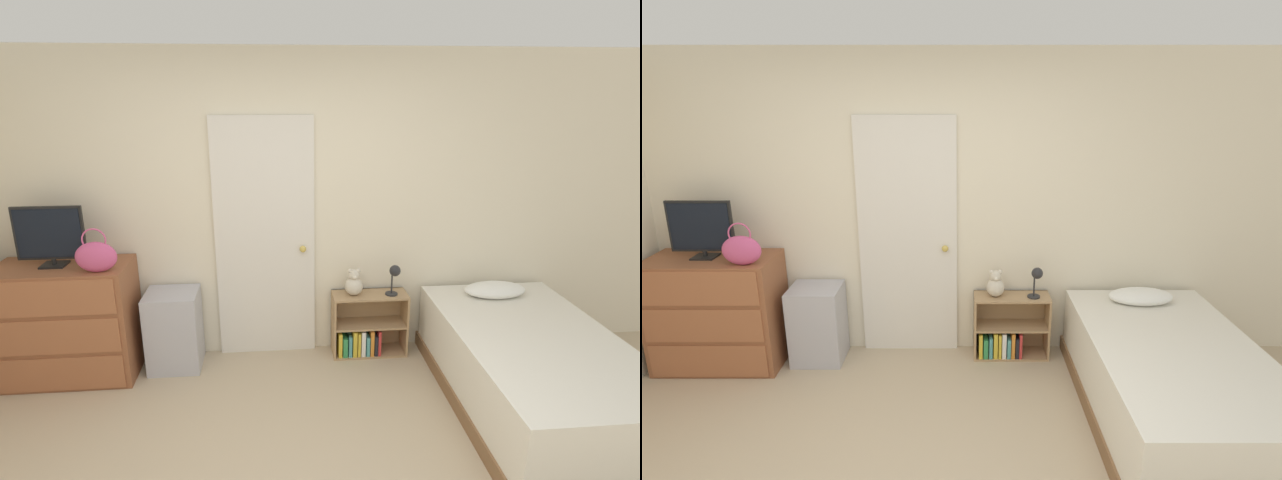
% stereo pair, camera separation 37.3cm
% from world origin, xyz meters
% --- Properties ---
extents(wall_back, '(10.00, 0.06, 2.55)m').
position_xyz_m(wall_back, '(0.00, 2.06, 1.27)').
color(wall_back, beige).
rests_on(wall_back, ground_plane).
extents(door_closed, '(0.82, 0.09, 2.04)m').
position_xyz_m(door_closed, '(-0.13, 2.01, 1.02)').
color(door_closed, silver).
rests_on(door_closed, ground_plane).
extents(dresser, '(1.01, 0.52, 0.94)m').
position_xyz_m(dresser, '(-1.69, 1.75, 0.47)').
color(dresser, brown).
rests_on(dresser, ground_plane).
extents(tv, '(0.51, 0.16, 0.46)m').
position_xyz_m(tv, '(-1.73, 1.76, 1.18)').
color(tv, black).
rests_on(tv, dresser).
extents(handbag, '(0.30, 0.12, 0.33)m').
position_xyz_m(handbag, '(-1.36, 1.59, 1.06)').
color(handbag, '#C64C7F').
rests_on(handbag, dresser).
extents(storage_bin, '(0.42, 0.38, 0.66)m').
position_xyz_m(storage_bin, '(-0.90, 1.82, 0.33)').
color(storage_bin, '#ADADB7').
rests_on(storage_bin, ground_plane).
extents(bookshelf, '(0.64, 0.25, 0.56)m').
position_xyz_m(bookshelf, '(0.71, 1.89, 0.22)').
color(bookshelf, tan).
rests_on(bookshelf, ground_plane).
extents(teddy_bear, '(0.15, 0.15, 0.24)m').
position_xyz_m(teddy_bear, '(0.60, 1.89, 0.66)').
color(teddy_bear, beige).
rests_on(teddy_bear, bookshelf).
extents(desk_lamp, '(0.12, 0.11, 0.27)m').
position_xyz_m(desk_lamp, '(0.94, 1.85, 0.74)').
color(desk_lamp, '#262628').
rests_on(desk_lamp, bookshelf).
extents(bed, '(1.14, 2.00, 0.68)m').
position_xyz_m(bed, '(1.77, 1.02, 0.29)').
color(bed, brown).
rests_on(bed, ground_plane).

